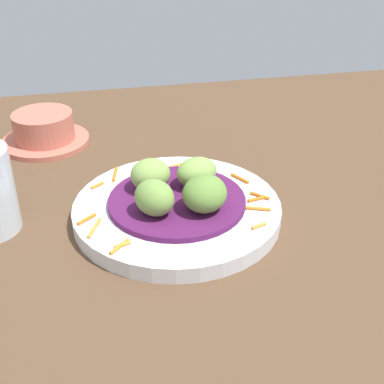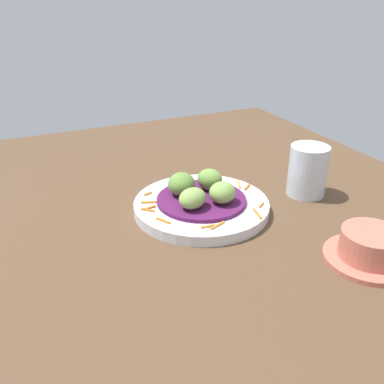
{
  "view_description": "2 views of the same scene",
  "coord_description": "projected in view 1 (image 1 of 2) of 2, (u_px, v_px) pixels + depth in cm",
  "views": [
    {
      "loc": [
        -47.76,
        13.37,
        37.76
      ],
      "look_at": [
        4.25,
        2.11,
        6.23
      ],
      "focal_mm": 48.53,
      "sensor_mm": 36.0,
      "label": 1
    },
    {
      "loc": [
        70.26,
        -28.0,
        40.92
      ],
      "look_at": [
        5.5,
        1.82,
        6.28
      ],
      "focal_mm": 39.95,
      "sensor_mm": 36.0,
      "label": 2
    }
  ],
  "objects": [
    {
      "name": "main_plate",
      "position": [
        177.0,
        210.0,
        0.64
      ],
      "size": [
        25.66,
        25.66,
        1.99
      ],
      "primitive_type": "cylinder",
      "color": "silver",
      "rests_on": "table_surface"
    },
    {
      "name": "terracotta_bowl",
      "position": [
        44.0,
        130.0,
        0.82
      ],
      "size": [
        13.8,
        13.8,
        5.14
      ],
      "color": "#C66B56",
      "rests_on": "table_surface"
    },
    {
      "name": "carrot_garnish",
      "position": [
        174.0,
        199.0,
        0.64
      ],
      "size": [
        19.49,
        23.73,
        0.4
      ],
      "color": "orange",
      "rests_on": "main_plate"
    },
    {
      "name": "cabbage_bed",
      "position": [
        177.0,
        201.0,
        0.64
      ],
      "size": [
        16.92,
        16.92,
        0.73
      ],
      "primitive_type": "cylinder",
      "color": "#51194C",
      "rests_on": "main_plate"
    },
    {
      "name": "guac_scoop_center",
      "position": [
        205.0,
        194.0,
        0.6
      ],
      "size": [
        7.55,
        7.52,
        4.31
      ],
      "primitive_type": "ellipsoid",
      "rotation": [
        0.0,
        0.0,
        3.97
      ],
      "color": "olive",
      "rests_on": "cabbage_bed"
    },
    {
      "name": "table_surface",
      "position": [
        217.0,
        246.0,
        0.61
      ],
      "size": [
        110.0,
        110.0,
        2.0
      ],
      "primitive_type": "cube",
      "color": "brown",
      "rests_on": "ground"
    },
    {
      "name": "guac_scoop_right",
      "position": [
        197.0,
        172.0,
        0.65
      ],
      "size": [
        6.47,
        6.88,
        3.69
      ],
      "primitive_type": "ellipsoid",
      "rotation": [
        0.0,
        0.0,
        5.18
      ],
      "color": "#84A851",
      "rests_on": "cabbage_bed"
    },
    {
      "name": "guac_scoop_back",
      "position": [
        150.0,
        175.0,
        0.65
      ],
      "size": [
        6.62,
        6.75,
        3.95
      ],
      "primitive_type": "ellipsoid",
      "rotation": [
        0.0,
        0.0,
        5.2
      ],
      "color": "#84A851",
      "rests_on": "cabbage_bed"
    },
    {
      "name": "guac_scoop_left",
      "position": [
        154.0,
        198.0,
        0.6
      ],
      "size": [
        6.54,
        6.36,
        4.25
      ],
      "primitive_type": "ellipsoid",
      "rotation": [
        0.0,
        0.0,
        3.76
      ],
      "color": "#759E47",
      "rests_on": "cabbage_bed"
    }
  ]
}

